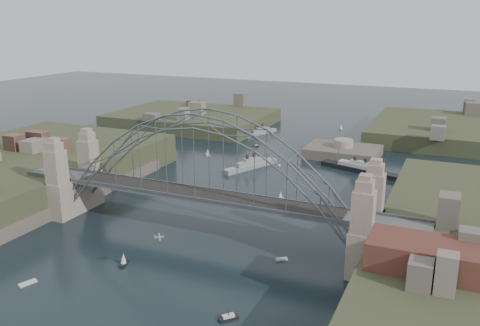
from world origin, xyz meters
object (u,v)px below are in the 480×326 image
Objects in this scene: naval_cruiser_near at (251,165)px; naval_cruiser_far at (260,132)px; wharf_shed at (444,259)px; fort_island at (343,157)px; bridge at (202,175)px; ocean_liner at (360,169)px.

naval_cruiser_near is 44.74m from naval_cruiser_far.
wharf_shed is 123.24m from naval_cruiser_far.
wharf_shed is 1.07× the size of naval_cruiser_near.
naval_cruiser_near is at bearing 131.36° from wharf_shed.
fort_island is 90.48m from wharf_shed.
bridge is 46.23m from wharf_shed.
bridge reaches higher than naval_cruiser_near.
naval_cruiser_far is at bearing 104.50° from bridge.
naval_cruiser_near is (-53.22, 60.46, -9.10)m from wharf_shed.
bridge is 48.72m from naval_cruiser_near.
bridge is at bearing 162.35° from wharf_shed.
wharf_shed is (32.00, -84.00, 10.34)m from fort_island.
fort_island reaches higher than naval_cruiser_near.
fort_island is at bearing 118.79° from ocean_liner.
bridge is at bearing -78.77° from naval_cruiser_near.
wharf_shed reaches higher than ocean_liner.
bridge is 59.90m from ocean_liner.
wharf_shed is at bearing -69.15° from fort_island.
naval_cruiser_far is (-35.02, 19.01, 1.16)m from fort_island.
bridge is at bearing -75.50° from naval_cruiser_far.
naval_cruiser_far is at bearing 151.50° from fort_island.
wharf_shed is (44.00, -14.00, -2.32)m from bridge.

